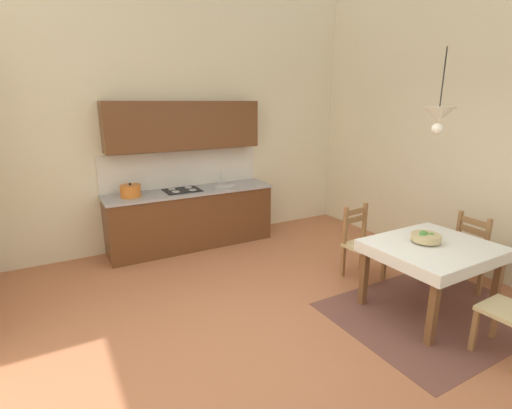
{
  "coord_description": "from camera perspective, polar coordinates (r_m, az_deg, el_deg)",
  "views": [
    {
      "loc": [
        -1.99,
        -2.75,
        2.2
      ],
      "look_at": [
        -0.07,
        0.68,
        1.12
      ],
      "focal_mm": 26.64,
      "sensor_mm": 36.0,
      "label": 1
    }
  ],
  "objects": [
    {
      "name": "wall_back",
      "position": [
        6.08,
        -10.42,
        13.58
      ],
      "size": [
        6.19,
        0.12,
        4.09
      ],
      "primitive_type": "cube",
      "color": "beige",
      "rests_on": "ground_plane"
    },
    {
      "name": "area_rug",
      "position": [
        4.64,
        25.03,
        -14.49
      ],
      "size": [
        2.1,
        1.6,
        0.01
      ],
      "primitive_type": "cube",
      "color": "brown",
      "rests_on": "ground_plane"
    },
    {
      "name": "dining_chair_window_side",
      "position": [
        5.3,
        30.26,
        -6.23
      ],
      "size": [
        0.45,
        0.45,
        0.93
      ],
      "color": "#D1BC89",
      "rests_on": "ground_plane"
    },
    {
      "name": "fruit_bowl",
      "position": [
        4.38,
        24.13,
        -4.52
      ],
      "size": [
        0.3,
        0.3,
        0.12
      ],
      "color": "tan",
      "rests_on": "dining_table"
    },
    {
      "name": "ground_plane",
      "position": [
        4.07,
        5.83,
        -18.29
      ],
      "size": [
        6.19,
        6.47,
        0.1
      ],
      "primitive_type": "cube",
      "color": "#B7704C"
    },
    {
      "name": "dining_chair_kitchen_side",
      "position": [
        5.02,
        15.65,
        -5.79
      ],
      "size": [
        0.45,
        0.45,
        0.93
      ],
      "color": "#D1BC89",
      "rests_on": "ground_plane"
    },
    {
      "name": "kitchen_cabinetry",
      "position": [
        5.88,
        -10.01,
        1.84
      ],
      "size": [
        2.53,
        0.63,
        2.2
      ],
      "color": "brown",
      "rests_on": "ground_plane"
    },
    {
      "name": "wall_right",
      "position": [
        5.58,
        31.86,
        11.46
      ],
      "size": [
        0.12,
        6.47,
        4.09
      ],
      "primitive_type": "cube",
      "color": "beige",
      "rests_on": "ground_plane"
    },
    {
      "name": "dining_table",
      "position": [
        4.43,
        24.89,
        -6.99
      ],
      "size": [
        1.23,
        1.05,
        0.75
      ],
      "color": "brown",
      "rests_on": "ground_plane"
    },
    {
      "name": "pendant_lamp",
      "position": [
        4.17,
        25.75,
        12.01
      ],
      "size": [
        0.32,
        0.32,
        0.8
      ],
      "color": "black"
    }
  ]
}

